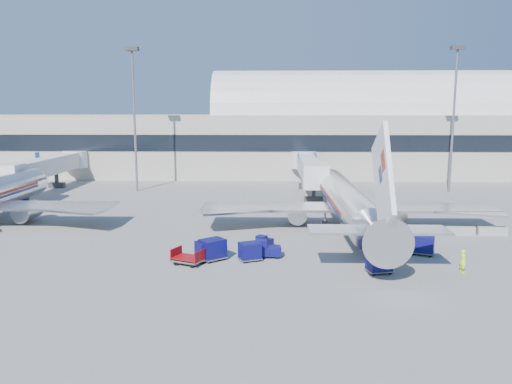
{
  "coord_description": "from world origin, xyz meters",
  "views": [
    {
      "loc": [
        1.37,
        -49.14,
        12.77
      ],
      "look_at": [
        -0.11,
        6.0,
        3.81
      ],
      "focal_mm": 35.0,
      "sensor_mm": 36.0,
      "label": 1
    }
  ],
  "objects_px": {
    "cart_solo_far": "(423,245)",
    "ramp_worker": "(463,261)",
    "jetbridge_mid": "(50,166)",
    "barrier_mid": "(460,231)",
    "cart_train_c": "(208,250)",
    "cart_solo_near": "(379,262)",
    "barrier_far": "(492,231)",
    "tug_lead": "(266,249)",
    "jetbridge_near": "(308,167)",
    "cart_train_a": "(250,251)",
    "cart_train_b": "(213,249)",
    "tug_right": "(386,245)",
    "barrier_near": "(428,231)",
    "airliner_main": "(348,203)",
    "mast_west": "(134,98)",
    "tug_left": "(263,242)",
    "mast_east": "(455,98)",
    "cart_open_red": "(188,259)"
  },
  "relations": [
    {
      "from": "barrier_far",
      "to": "tug_lead",
      "type": "distance_m",
      "value": 24.99
    },
    {
      "from": "cart_solo_far",
      "to": "barrier_mid",
      "type": "bearing_deg",
      "value": 72.98
    },
    {
      "from": "barrier_near",
      "to": "cart_train_b",
      "type": "distance_m",
      "value": 23.52
    },
    {
      "from": "ramp_worker",
      "to": "cart_solo_near",
      "type": "bearing_deg",
      "value": 82.37
    },
    {
      "from": "cart_train_c",
      "to": "cart_solo_near",
      "type": "xyz_separation_m",
      "value": [
        14.09,
        -3.04,
        -0.03
      ]
    },
    {
      "from": "barrier_near",
      "to": "cart_solo_near",
      "type": "height_order",
      "value": "cart_solo_near"
    },
    {
      "from": "mast_west",
      "to": "cart_open_red",
      "type": "relative_size",
      "value": 7.65
    },
    {
      "from": "jetbridge_near",
      "to": "tug_right",
      "type": "height_order",
      "value": "jetbridge_near"
    },
    {
      "from": "airliner_main",
      "to": "tug_lead",
      "type": "bearing_deg",
      "value": -128.74
    },
    {
      "from": "mast_west",
      "to": "tug_left",
      "type": "height_order",
      "value": "mast_west"
    },
    {
      "from": "jetbridge_mid",
      "to": "barrier_mid",
      "type": "height_order",
      "value": "jetbridge_mid"
    },
    {
      "from": "tug_lead",
      "to": "cart_train_a",
      "type": "bearing_deg",
      "value": -145.88
    },
    {
      "from": "barrier_mid",
      "to": "airliner_main",
      "type": "bearing_deg",
      "value": 167.5
    },
    {
      "from": "jetbridge_near",
      "to": "ramp_worker",
      "type": "relative_size",
      "value": 14.67
    },
    {
      "from": "mast_west",
      "to": "barrier_mid",
      "type": "height_order",
      "value": "mast_west"
    },
    {
      "from": "mast_west",
      "to": "barrier_near",
      "type": "bearing_deg",
      "value": -36.38
    },
    {
      "from": "barrier_near",
      "to": "cart_train_c",
      "type": "relative_size",
      "value": 1.24
    },
    {
      "from": "tug_left",
      "to": "jetbridge_mid",
      "type": "bearing_deg",
      "value": 76.62
    },
    {
      "from": "jetbridge_near",
      "to": "cart_train_a",
      "type": "xyz_separation_m",
      "value": [
        -7.87,
        -38.42,
        -3.07
      ]
    },
    {
      "from": "airliner_main",
      "to": "jetbridge_near",
      "type": "height_order",
      "value": "airliner_main"
    },
    {
      "from": "airliner_main",
      "to": "tug_lead",
      "type": "height_order",
      "value": "airliner_main"
    },
    {
      "from": "jetbridge_mid",
      "to": "cart_train_c",
      "type": "distance_m",
      "value": 49.1
    },
    {
      "from": "barrier_near",
      "to": "cart_train_a",
      "type": "bearing_deg",
      "value": -152.25
    },
    {
      "from": "cart_train_b",
      "to": "tug_lead",
      "type": "bearing_deg",
      "value": -27.73
    },
    {
      "from": "jetbridge_mid",
      "to": "jetbridge_near",
      "type": "bearing_deg",
      "value": 0.0
    },
    {
      "from": "tug_lead",
      "to": "cart_solo_far",
      "type": "xyz_separation_m",
      "value": [
        14.11,
        1.26,
        0.2
      ]
    },
    {
      "from": "cart_train_a",
      "to": "barrier_mid",
      "type": "bearing_deg",
      "value": -0.03
    },
    {
      "from": "tug_right",
      "to": "cart_train_a",
      "type": "distance_m",
      "value": 12.9
    },
    {
      "from": "ramp_worker",
      "to": "jetbridge_mid",
      "type": "bearing_deg",
      "value": 40.67
    },
    {
      "from": "cart_solo_far",
      "to": "ramp_worker",
      "type": "bearing_deg",
      "value": -48.77
    },
    {
      "from": "cart_solo_near",
      "to": "ramp_worker",
      "type": "relative_size",
      "value": 1.15
    },
    {
      "from": "mast_east",
      "to": "tug_right",
      "type": "height_order",
      "value": "mast_east"
    },
    {
      "from": "cart_train_a",
      "to": "cart_solo_near",
      "type": "bearing_deg",
      "value": -40.09
    },
    {
      "from": "barrier_far",
      "to": "cart_open_red",
      "type": "height_order",
      "value": "barrier_far"
    },
    {
      "from": "cart_open_red",
      "to": "mast_west",
      "type": "bearing_deg",
      "value": 134.57
    },
    {
      "from": "cart_train_b",
      "to": "tug_right",
      "type": "bearing_deg",
      "value": -27.91
    },
    {
      "from": "cart_train_c",
      "to": "cart_train_b",
      "type": "bearing_deg",
      "value": -28.47
    },
    {
      "from": "airliner_main",
      "to": "tug_right",
      "type": "distance_m",
      "value": 9.35
    },
    {
      "from": "mast_east",
      "to": "cart_open_red",
      "type": "bearing_deg",
      "value": -132.34
    },
    {
      "from": "tug_lead",
      "to": "cart_train_b",
      "type": "xyz_separation_m",
      "value": [
        -4.62,
        -0.97,
        0.27
      ]
    },
    {
      "from": "mast_east",
      "to": "cart_solo_near",
      "type": "bearing_deg",
      "value": -116.04
    },
    {
      "from": "airliner_main",
      "to": "ramp_worker",
      "type": "relative_size",
      "value": 19.88
    },
    {
      "from": "barrier_mid",
      "to": "tug_lead",
      "type": "height_order",
      "value": "tug_lead"
    },
    {
      "from": "cart_train_c",
      "to": "barrier_mid",
      "type": "bearing_deg",
      "value": -13.66
    },
    {
      "from": "jetbridge_near",
      "to": "tug_lead",
      "type": "xyz_separation_m",
      "value": [
        -6.48,
        -37.37,
        -3.21
      ]
    },
    {
      "from": "tug_right",
      "to": "ramp_worker",
      "type": "xyz_separation_m",
      "value": [
        4.71,
        -5.97,
        0.32
      ]
    },
    {
      "from": "cart_train_b",
      "to": "jetbridge_mid",
      "type": "bearing_deg",
      "value": 89.28
    },
    {
      "from": "cart_open_red",
      "to": "cart_train_b",
      "type": "bearing_deg",
      "value": 58.62
    },
    {
      "from": "tug_right",
      "to": "tug_left",
      "type": "bearing_deg",
      "value": -163.41
    },
    {
      "from": "cart_train_b",
      "to": "mast_east",
      "type": "bearing_deg",
      "value": 8.66
    }
  ]
}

